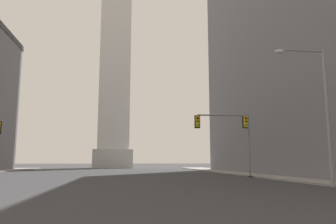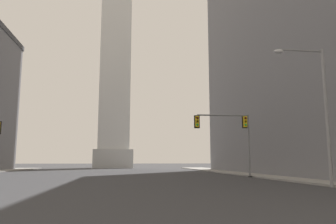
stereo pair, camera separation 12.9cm
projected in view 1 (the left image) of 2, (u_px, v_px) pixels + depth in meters
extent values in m
cube|color=gray|center=(288.00, 177.00, 30.64)|extent=(5.00, 88.36, 0.15)
cube|color=silver|center=(113.00, 159.00, 74.75)|extent=(8.72, 8.72, 4.12)
cube|color=silver|center=(116.00, 35.00, 79.15)|extent=(6.97, 6.97, 55.34)
cylinder|color=slate|center=(249.00, 146.00, 33.11)|extent=(0.18, 0.18, 6.27)
cylinder|color=#262626|center=(250.00, 177.00, 32.66)|extent=(0.40, 0.40, 0.10)
cube|color=yellow|center=(245.00, 122.00, 33.43)|extent=(0.37, 0.37, 1.10)
cube|color=black|center=(245.00, 122.00, 33.61)|extent=(0.58, 0.08, 1.32)
sphere|color=#410907|center=(246.00, 118.00, 33.30)|extent=(0.22, 0.22, 0.22)
sphere|color=#483506|center=(246.00, 121.00, 33.25)|extent=(0.22, 0.22, 0.22)
sphere|color=green|center=(246.00, 125.00, 33.20)|extent=(0.22, 0.22, 0.22)
cylinder|color=slate|center=(223.00, 115.00, 33.20)|extent=(5.31, 0.14, 0.14)
sphere|color=slate|center=(248.00, 116.00, 33.56)|extent=(0.18, 0.18, 0.18)
cube|color=yellow|center=(198.00, 122.00, 32.75)|extent=(0.37, 0.37, 1.10)
cube|color=black|center=(197.00, 122.00, 32.93)|extent=(0.58, 0.08, 1.32)
sphere|color=#410907|center=(198.00, 118.00, 32.61)|extent=(0.22, 0.22, 0.22)
sphere|color=#483506|center=(198.00, 121.00, 32.56)|extent=(0.22, 0.22, 0.22)
sphere|color=green|center=(198.00, 125.00, 32.51)|extent=(0.22, 0.22, 0.22)
cylinder|color=gray|center=(328.00, 116.00, 20.72)|extent=(0.20, 0.20, 8.81)
cylinder|color=gray|center=(302.00, 51.00, 21.14)|extent=(3.01, 0.12, 0.12)
sphere|color=gray|center=(323.00, 52.00, 21.34)|extent=(0.20, 0.20, 0.20)
ellipsoid|color=silver|center=(280.00, 51.00, 20.92)|extent=(0.64, 0.36, 0.26)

